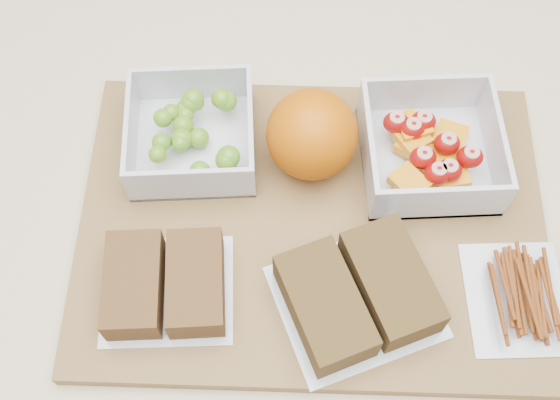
# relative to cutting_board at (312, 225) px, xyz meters

# --- Properties ---
(counter) EXTENTS (1.20, 0.90, 0.90)m
(counter) POSITION_rel_cutting_board_xyz_m (-0.01, 0.00, -0.46)
(counter) COLOR beige
(counter) RESTS_ON ground
(cutting_board) EXTENTS (0.44, 0.33, 0.02)m
(cutting_board) POSITION_rel_cutting_board_xyz_m (0.00, 0.00, 0.00)
(cutting_board) COLOR olive
(cutting_board) RESTS_ON counter
(grape_container) EXTENTS (0.12, 0.12, 0.05)m
(grape_container) POSITION_rel_cutting_board_xyz_m (-0.11, 0.08, 0.03)
(grape_container) COLOR silver
(grape_container) RESTS_ON cutting_board
(fruit_container) EXTENTS (0.12, 0.12, 0.05)m
(fruit_container) POSITION_rel_cutting_board_xyz_m (0.11, 0.06, 0.03)
(fruit_container) COLOR silver
(fruit_container) RESTS_ON cutting_board
(orange) EXTENTS (0.08, 0.08, 0.08)m
(orange) POSITION_rel_cutting_board_xyz_m (0.00, 0.07, 0.05)
(orange) COLOR #C55A04
(orange) RESTS_ON cutting_board
(sandwich_bag_left) EXTENTS (0.11, 0.10, 0.03)m
(sandwich_bag_left) POSITION_rel_cutting_board_xyz_m (-0.13, -0.06, 0.02)
(sandwich_bag_left) COLOR silver
(sandwich_bag_left) RESTS_ON cutting_board
(sandwich_bag_center) EXTENTS (0.16, 0.15, 0.04)m
(sandwich_bag_center) POSITION_rel_cutting_board_xyz_m (0.03, -0.08, 0.03)
(sandwich_bag_center) COLOR silver
(sandwich_bag_center) RESTS_ON cutting_board
(pretzel_bag) EXTENTS (0.09, 0.10, 0.02)m
(pretzel_bag) POSITION_rel_cutting_board_xyz_m (0.17, -0.08, 0.02)
(pretzel_bag) COLOR silver
(pretzel_bag) RESTS_ON cutting_board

